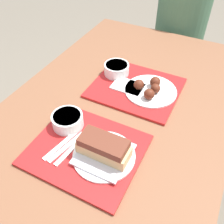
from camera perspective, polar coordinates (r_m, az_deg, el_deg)
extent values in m
plane|color=#706656|center=(1.64, -0.28, -19.86)|extent=(12.00, 12.00, 0.00)
cube|color=brown|center=(1.04, -0.42, -2.07)|extent=(0.94, 1.68, 0.04)
cylinder|color=brown|center=(1.94, -0.92, 8.74)|extent=(0.07, 0.07, 0.70)
cylinder|color=brown|center=(1.80, 23.01, 1.18)|extent=(0.07, 0.07, 0.70)
cube|color=brown|center=(2.02, 13.76, 11.66)|extent=(0.89, 0.28, 0.04)
cylinder|color=brown|center=(2.24, 3.26, 9.49)|extent=(0.06, 0.06, 0.41)
cylinder|color=brown|center=(2.12, 22.67, 3.40)|extent=(0.06, 0.06, 0.41)
cube|color=red|center=(0.92, -5.85, -8.62)|extent=(0.39, 0.34, 0.01)
cube|color=red|center=(1.17, 5.44, 5.55)|extent=(0.39, 0.34, 0.01)
cylinder|color=white|center=(0.98, -10.11, -1.89)|extent=(0.12, 0.12, 0.05)
cylinder|color=beige|center=(0.96, -10.25, -1.06)|extent=(0.11, 0.11, 0.01)
cylinder|color=white|center=(0.88, -1.84, -9.89)|extent=(0.22, 0.22, 0.01)
cube|color=silver|center=(0.88, -1.85, -9.58)|extent=(0.17, 0.17, 0.01)
cube|color=#DBB275|center=(0.86, -1.89, -8.56)|extent=(0.18, 0.08, 0.04)
cube|color=brown|center=(0.83, -1.95, -7.05)|extent=(0.16, 0.08, 0.03)
cube|color=white|center=(0.92, -10.34, -7.81)|extent=(0.05, 0.17, 0.00)
cube|color=white|center=(0.91, -9.20, -8.32)|extent=(0.04, 0.17, 0.00)
cube|color=white|center=(0.93, -11.46, -7.30)|extent=(0.05, 0.17, 0.00)
cube|color=#3F3F47|center=(0.95, -3.98, -4.87)|extent=(0.04, 0.03, 0.01)
cylinder|color=white|center=(1.23, 1.05, 9.78)|extent=(0.12, 0.12, 0.05)
cylinder|color=beige|center=(1.22, 1.06, 10.56)|extent=(0.11, 0.11, 0.01)
cylinder|color=white|center=(1.14, 8.83, 4.84)|extent=(0.23, 0.23, 0.01)
sphere|color=#562314|center=(1.12, 9.89, 5.33)|extent=(0.04, 0.04, 0.04)
sphere|color=#562314|center=(1.15, 9.84, 6.77)|extent=(0.05, 0.05, 0.05)
sphere|color=#562314|center=(1.13, 6.16, 6.24)|extent=(0.05, 0.05, 0.05)
sphere|color=#562314|center=(1.08, 8.47, 4.06)|extent=(0.05, 0.05, 0.05)
cube|color=white|center=(1.16, 3.63, 5.87)|extent=(0.14, 0.10, 0.01)
cylinder|color=#477051|center=(1.90, 15.34, 18.31)|extent=(0.35, 0.35, 0.49)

